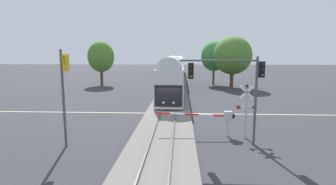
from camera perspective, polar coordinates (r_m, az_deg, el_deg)
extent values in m
plane|color=#333338|center=(26.22, 0.06, -4.51)|extent=(220.00, 220.00, 0.00)
cube|color=beige|center=(26.22, 0.06, -4.50)|extent=(44.00, 0.20, 0.01)
cube|color=slate|center=(26.20, 0.06, -4.31)|extent=(4.40, 80.00, 0.18)
cube|color=#56514C|center=(26.21, -1.51, -3.95)|extent=(0.10, 80.00, 0.14)
cube|color=#56514C|center=(26.14, 1.64, -3.99)|extent=(0.10, 80.00, 0.14)
cube|color=silver|center=(34.13, 0.75, 2.40)|extent=(3.00, 16.17, 3.90)
cube|color=black|center=(26.18, 0.09, -0.77)|extent=(2.76, 0.08, 2.15)
cylinder|color=silver|center=(33.98, 0.75, 5.47)|extent=(2.76, 14.55, 2.76)
sphere|color=#F4F2CC|center=(26.32, -1.00, -2.23)|extent=(0.24, 0.24, 0.24)
sphere|color=#F4F2CC|center=(26.27, 1.18, -2.25)|extent=(0.24, 0.24, 0.24)
cube|color=silver|center=(53.12, 1.51, 4.98)|extent=(3.00, 20.22, 4.60)
cube|color=black|center=(53.09, 3.15, 5.30)|extent=(0.04, 18.20, 0.90)
cube|color=gold|center=(53.19, 3.14, 3.74)|extent=(0.04, 18.61, 0.36)
cube|color=silver|center=(74.21, 1.90, 6.00)|extent=(3.00, 20.22, 4.60)
cube|color=black|center=(74.19, 3.07, 6.22)|extent=(0.04, 18.20, 0.90)
cube|color=gold|center=(74.26, 3.07, 5.10)|extent=(0.04, 18.61, 0.36)
cylinder|color=#B7B7BC|center=(19.65, 12.67, -7.54)|extent=(0.14, 0.14, 1.10)
cube|color=#B7B7BC|center=(19.42, 12.76, -4.99)|extent=(0.56, 0.40, 0.70)
sphere|color=black|center=(19.48, 13.78, -4.98)|extent=(0.36, 0.36, 0.36)
cylinder|color=red|center=(19.33, 11.25, -4.94)|extent=(1.03, 0.12, 0.16)
cylinder|color=white|center=(19.20, 8.21, -4.83)|extent=(1.03, 0.12, 0.16)
cylinder|color=red|center=(19.12, 5.13, -4.70)|extent=(1.03, 0.12, 0.16)
cylinder|color=white|center=(19.09, 2.04, -4.56)|extent=(1.03, 0.12, 0.16)
cylinder|color=red|center=(19.13, -1.06, -4.41)|extent=(1.03, 0.12, 0.16)
sphere|color=red|center=(19.16, -2.60, -4.33)|extent=(0.14, 0.14, 0.14)
cylinder|color=#B2B2B7|center=(19.16, 16.42, -4.24)|extent=(0.14, 0.14, 3.59)
cube|color=white|center=(18.88, 16.62, 0.03)|extent=(0.98, 0.05, 0.98)
cube|color=white|center=(18.88, 16.62, 0.03)|extent=(0.98, 0.05, 0.98)
cube|color=#B2B2B7|center=(19.07, 16.48, -2.98)|extent=(1.10, 0.08, 0.08)
cylinder|color=black|center=(18.86, 14.92, -3.05)|extent=(0.26, 0.18, 0.26)
cylinder|color=black|center=(19.12, 18.15, -3.03)|extent=(0.26, 0.18, 0.26)
sphere|color=red|center=(18.76, 14.98, -3.11)|extent=(0.20, 0.20, 0.20)
sphere|color=red|center=(19.02, 18.23, -3.09)|extent=(0.20, 0.20, 0.20)
cone|color=black|center=(18.84, 16.67, 1.45)|extent=(0.28, 0.28, 0.22)
cylinder|color=#4C4C51|center=(17.70, -21.59, -1.34)|extent=(0.16, 0.16, 6.14)
cube|color=gold|center=(17.36, -21.16, 6.05)|extent=(0.34, 0.26, 1.00)
sphere|color=#262626|center=(17.22, -21.42, 7.08)|extent=(0.20, 0.20, 0.20)
cylinder|color=gold|center=(17.19, -21.46, 7.08)|extent=(0.24, 0.10, 0.24)
sphere|color=#262626|center=(17.23, -21.36, 6.02)|extent=(0.20, 0.20, 0.20)
cylinder|color=gold|center=(17.20, -21.40, 6.02)|extent=(0.24, 0.10, 0.24)
sphere|color=green|center=(17.24, -21.30, 4.96)|extent=(0.20, 0.20, 0.20)
cylinder|color=gold|center=(17.21, -21.34, 4.95)|extent=(0.24, 0.10, 0.24)
cylinder|color=#4C4C51|center=(17.60, 18.32, -1.95)|extent=(0.16, 0.16, 5.70)
cube|color=black|center=(17.44, 19.53, 4.70)|extent=(0.34, 0.26, 1.00)
sphere|color=#262626|center=(17.28, 19.72, 5.72)|extent=(0.20, 0.20, 0.20)
cylinder|color=black|center=(17.25, 19.75, 5.72)|extent=(0.24, 0.10, 0.24)
sphere|color=#262626|center=(17.29, 19.67, 4.66)|extent=(0.20, 0.20, 0.20)
cylinder|color=black|center=(17.27, 19.70, 4.66)|extent=(0.24, 0.10, 0.24)
sphere|color=green|center=(17.32, 19.62, 3.61)|extent=(0.20, 0.20, 0.20)
cylinder|color=black|center=(17.29, 19.65, 3.60)|extent=(0.24, 0.10, 0.24)
cylinder|color=#4C4C51|center=(16.84, 10.76, 6.79)|extent=(4.82, 0.12, 0.12)
cube|color=black|center=(16.73, 4.95, 4.67)|extent=(0.34, 0.26, 1.00)
sphere|color=#262626|center=(16.56, 4.98, 5.74)|extent=(0.20, 0.20, 0.20)
cylinder|color=black|center=(16.53, 4.99, 5.73)|extent=(0.24, 0.10, 0.24)
sphere|color=#262626|center=(16.58, 4.97, 4.63)|extent=(0.20, 0.20, 0.20)
cylinder|color=black|center=(16.55, 4.97, 4.63)|extent=(0.24, 0.10, 0.24)
sphere|color=green|center=(16.60, 4.96, 3.53)|extent=(0.20, 0.20, 0.20)
cylinder|color=black|center=(16.57, 4.96, 3.52)|extent=(0.24, 0.10, 0.24)
cylinder|color=#4C3828|center=(50.32, -14.09, 3.32)|extent=(0.50, 0.50, 3.12)
ellipsoid|color=#4C7A2D|center=(50.14, -14.24, 7.50)|extent=(4.77, 4.77, 5.63)
cylinder|color=brown|center=(46.90, 13.54, 2.94)|extent=(0.62, 0.62, 3.06)
ellipsoid|color=#4C7A2D|center=(46.69, 13.71, 7.78)|extent=(6.54, 6.54, 6.48)
cylinder|color=brown|center=(49.90, 9.76, 3.50)|extent=(0.38, 0.38, 3.27)
ellipsoid|color=#38843D|center=(49.72, 9.87, 7.73)|extent=(4.70, 4.70, 5.45)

